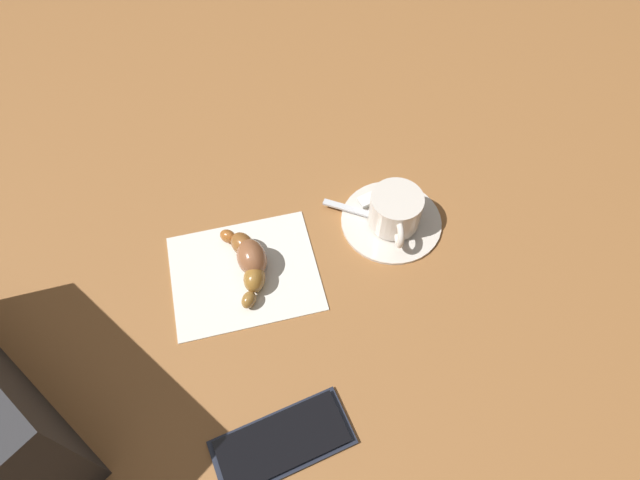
# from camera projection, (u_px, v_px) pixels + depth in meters

# --- Properties ---
(ground_plane) EXTENTS (1.80, 1.80, 0.00)m
(ground_plane) POSITION_uv_depth(u_px,v_px,m) (314.00, 245.00, 0.71)
(ground_plane) COLOR #996234
(saucer) EXTENTS (0.14, 0.14, 0.01)m
(saucer) POSITION_uv_depth(u_px,v_px,m) (391.00, 220.00, 0.73)
(saucer) COLOR silver
(saucer) RESTS_ON ground
(espresso_cup) EXTENTS (0.07, 0.09, 0.05)m
(espresso_cup) POSITION_uv_depth(u_px,v_px,m) (396.00, 210.00, 0.70)
(espresso_cup) COLOR silver
(espresso_cup) RESTS_ON saucer
(teaspoon) EXTENTS (0.10, 0.11, 0.01)m
(teaspoon) POSITION_uv_depth(u_px,v_px,m) (385.00, 218.00, 0.72)
(teaspoon) COLOR silver
(teaspoon) RESTS_ON saucer
(sugar_packet) EXTENTS (0.06, 0.02, 0.01)m
(sugar_packet) POSITION_uv_depth(u_px,v_px,m) (379.00, 195.00, 0.74)
(sugar_packet) COLOR white
(sugar_packet) RESTS_ON saucer
(napkin) EXTENTS (0.22, 0.20, 0.00)m
(napkin) POSITION_uv_depth(u_px,v_px,m) (244.00, 272.00, 0.69)
(napkin) COLOR white
(napkin) RESTS_ON ground
(croissant) EXTENTS (0.06, 0.13, 0.04)m
(croissant) POSITION_uv_depth(u_px,v_px,m) (249.00, 260.00, 0.68)
(croissant) COLOR olive
(croissant) RESTS_ON napkin
(cell_phone) EXTENTS (0.16, 0.08, 0.01)m
(cell_phone) POSITION_uv_depth(u_px,v_px,m) (282.00, 442.00, 0.57)
(cell_phone) COLOR #1C202E
(cell_phone) RESTS_ON ground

